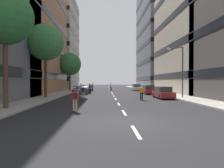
{
  "coord_description": "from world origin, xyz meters",
  "views": [
    {
      "loc": [
        -1.37,
        -10.17,
        2.22
      ],
      "look_at": [
        0.0,
        24.45,
        1.69
      ],
      "focal_mm": 30.23,
      "sensor_mm": 36.0,
      "label": 1
    }
  ],
  "objects": [
    {
      "name": "ground_plane",
      "position": [
        0.0,
        27.66,
        0.0
      ],
      "size": [
        165.94,
        165.94,
        0.0
      ],
      "primitive_type": "plane",
      "color": "black"
    },
    {
      "name": "skater_3",
      "position": [
        -3.51,
        3.5,
        1.02
      ],
      "size": [
        0.56,
        0.92,
        1.78
      ],
      "color": "brown",
      "rests_on": "ground_plane"
    },
    {
      "name": "building_right_mid",
      "position": [
        16.93,
        25.0,
        10.69
      ],
      "size": [
        12.63,
        20.42,
        21.19
      ],
      "color": "#B2A893",
      "rests_on": "ground_plane"
    },
    {
      "name": "sidewalk_right",
      "position": [
        9.02,
        31.11,
        0.07
      ],
      "size": [
        3.31,
        76.06,
        0.14
      ],
      "primitive_type": "cube",
      "color": "#9E9991",
      "rests_on": "ground_plane"
    },
    {
      "name": "skater_8",
      "position": [
        0.07,
        32.4,
        0.98
      ],
      "size": [
        0.56,
        0.92,
        1.78
      ],
      "color": "brown",
      "rests_on": "ground_plane"
    },
    {
      "name": "skater_0",
      "position": [
        -5.86,
        25.64,
        1.02
      ],
      "size": [
        0.57,
        0.92,
        1.78
      ],
      "color": "brown",
      "rests_on": "ground_plane"
    },
    {
      "name": "skater_1",
      "position": [
        -5.82,
        20.72,
        0.98
      ],
      "size": [
        0.55,
        0.92,
        1.78
      ],
      "color": "brown",
      "rests_on": "ground_plane"
    },
    {
      "name": "lane_markings",
      "position": [
        0.0,
        28.0,
        0.0
      ],
      "size": [
        0.16,
        62.2,
        0.01
      ],
      "color": "silver",
      "rests_on": "ground_plane"
    },
    {
      "name": "skater_9",
      "position": [
        -4.19,
        7.57,
        0.98
      ],
      "size": [
        0.57,
        0.92,
        1.78
      ],
      "color": "brown",
      "rests_on": "ground_plane"
    },
    {
      "name": "skater_6",
      "position": [
        -4.01,
        13.35,
        1.02
      ],
      "size": [
        0.54,
        0.91,
        1.78
      ],
      "color": "brown",
      "rests_on": "ground_plane"
    },
    {
      "name": "skater_5",
      "position": [
        -4.57,
        30.89,
        1.02
      ],
      "size": [
        0.56,
        0.92,
        1.78
      ],
      "color": "brown",
      "rests_on": "ground_plane"
    },
    {
      "name": "street_tree_mid",
      "position": [
        -9.02,
        31.64,
        5.97
      ],
      "size": [
        4.96,
        4.96,
        8.33
      ],
      "color": "#4C3823",
      "rests_on": "sidewalk_left"
    },
    {
      "name": "skater_7",
      "position": [
        -3.94,
        22.94,
        1.02
      ],
      "size": [
        0.57,
        0.92,
        1.78
      ],
      "color": "brown",
      "rests_on": "ground_plane"
    },
    {
      "name": "parked_car_far",
      "position": [
        6.16,
        13.75,
        0.7
      ],
      "size": [
        1.82,
        4.4,
        1.52
      ],
      "color": "maroon",
      "rests_on": "ground_plane"
    },
    {
      "name": "building_left_far",
      "position": [
        -16.93,
        49.87,
        14.25
      ],
      "size": [
        12.63,
        19.06,
        28.31
      ],
      "color": "#B2A893",
      "rests_on": "ground_plane"
    },
    {
      "name": "building_right_far",
      "position": [
        16.93,
        49.87,
        17.83
      ],
      "size": [
        12.63,
        22.28,
        35.47
      ],
      "color": "slate",
      "rests_on": "ground_plane"
    },
    {
      "name": "skater_4",
      "position": [
        2.92,
        11.53,
        0.98
      ],
      "size": [
        0.54,
        0.91,
        1.78
      ],
      "color": "brown",
      "rests_on": "ground_plane"
    },
    {
      "name": "street_tree_far",
      "position": [
        -9.02,
        4.69,
        7.15
      ],
      "size": [
        4.27,
        4.27,
        9.18
      ],
      "color": "#4C3823",
      "rests_on": "sidewalk_left"
    },
    {
      "name": "parked_car_mid",
      "position": [
        6.16,
        34.26,
        0.7
      ],
      "size": [
        1.82,
        4.4,
        1.52
      ],
      "color": "silver",
      "rests_on": "ground_plane"
    },
    {
      "name": "building_left_mid",
      "position": [
        -16.93,
        25.0,
        15.63
      ],
      "size": [
        12.63,
        22.72,
        31.08
      ],
      "color": "#9E6B51",
      "rests_on": "ground_plane"
    },
    {
      "name": "sidewalk_left",
      "position": [
        -9.02,
        31.11,
        0.07
      ],
      "size": [
        3.31,
        76.06,
        0.14
      ],
      "primitive_type": "cube",
      "color": "#9E9991",
      "rests_on": "ground_plane"
    },
    {
      "name": "streetlamp_right",
      "position": [
        8.32,
        13.72,
        4.14
      ],
      "size": [
        2.13,
        0.3,
        6.5
      ],
      "color": "#3F3F44",
      "rests_on": "sidewalk_right"
    },
    {
      "name": "street_tree_near",
      "position": [
        -9.02,
        14.56,
        7.21
      ],
      "size": [
        4.69,
        4.69,
        9.44
      ],
      "color": "#4C3823",
      "rests_on": "sidewalk_left"
    },
    {
      "name": "skater_2",
      "position": [
        -4.26,
        34.41,
        1.02
      ],
      "size": [
        0.55,
        0.92,
        1.78
      ],
      "color": "brown",
      "rests_on": "ground_plane"
    },
    {
      "name": "parked_car_near",
      "position": [
        6.16,
        21.86,
        0.7
      ],
      "size": [
        1.82,
        4.4,
        1.52
      ],
      "color": "maroon",
      "rests_on": "ground_plane"
    }
  ]
}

